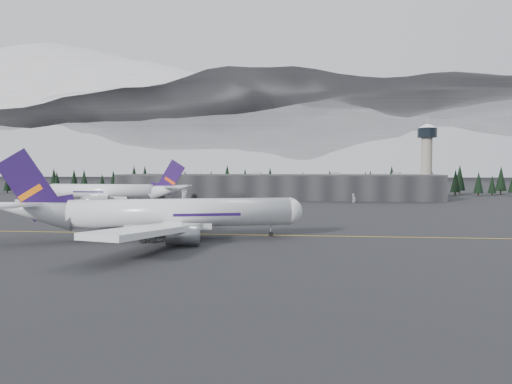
# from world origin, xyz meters

# --- Properties ---
(ground) EXTENTS (1400.00, 1400.00, 0.00)m
(ground) POSITION_xyz_m (0.00, 0.00, 0.00)
(ground) COLOR black
(ground) RESTS_ON ground
(taxiline) EXTENTS (400.00, 0.40, 0.02)m
(taxiline) POSITION_xyz_m (0.00, -2.00, 0.01)
(taxiline) COLOR gold
(taxiline) RESTS_ON ground
(terminal) EXTENTS (160.00, 30.00, 12.60)m
(terminal) POSITION_xyz_m (0.00, 125.00, 6.30)
(terminal) COLOR black
(terminal) RESTS_ON ground
(control_tower) EXTENTS (10.00, 10.00, 37.70)m
(control_tower) POSITION_xyz_m (75.00, 128.00, 23.41)
(control_tower) COLOR gray
(control_tower) RESTS_ON ground
(treeline) EXTENTS (360.00, 20.00, 15.00)m
(treeline) POSITION_xyz_m (0.00, 162.00, 7.50)
(treeline) COLOR black
(treeline) RESTS_ON ground
(mountain_ridge) EXTENTS (4400.00, 900.00, 420.00)m
(mountain_ridge) POSITION_xyz_m (0.00, 1000.00, 0.00)
(mountain_ridge) COLOR white
(mountain_ridge) RESTS_ON ground
(jet_main) EXTENTS (66.59, 60.65, 19.96)m
(jet_main) POSITION_xyz_m (-19.29, -10.35, 5.63)
(jet_main) COLOR silver
(jet_main) RESTS_ON ground
(jet_parked) EXTENTS (66.41, 61.13, 19.52)m
(jet_parked) POSITION_xyz_m (-68.44, 83.40, 5.51)
(jet_parked) COLOR silver
(jet_parked) RESTS_ON ground
(gse_vehicle_a) EXTENTS (3.00, 5.82, 1.57)m
(gse_vehicle_a) POSITION_xyz_m (-43.26, 105.73, 0.78)
(gse_vehicle_a) COLOR white
(gse_vehicle_a) RESTS_ON ground
(gse_vehicle_b) EXTENTS (4.45, 1.81, 1.51)m
(gse_vehicle_b) POSITION_xyz_m (36.25, 99.98, 0.76)
(gse_vehicle_b) COLOR silver
(gse_vehicle_b) RESTS_ON ground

